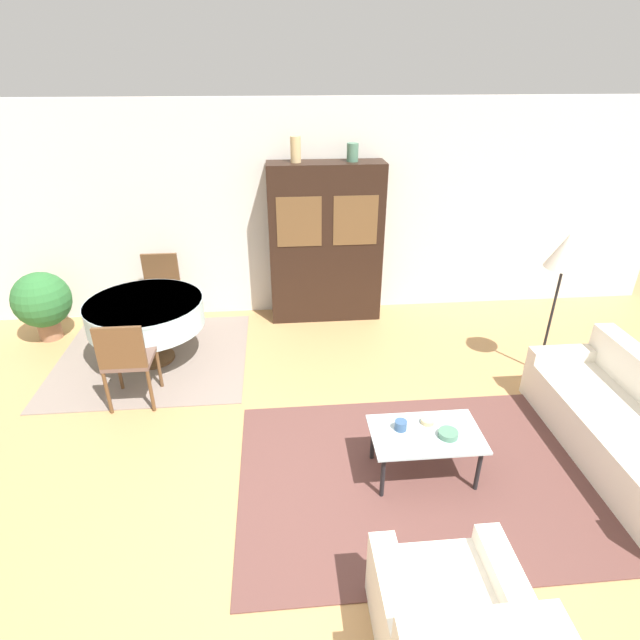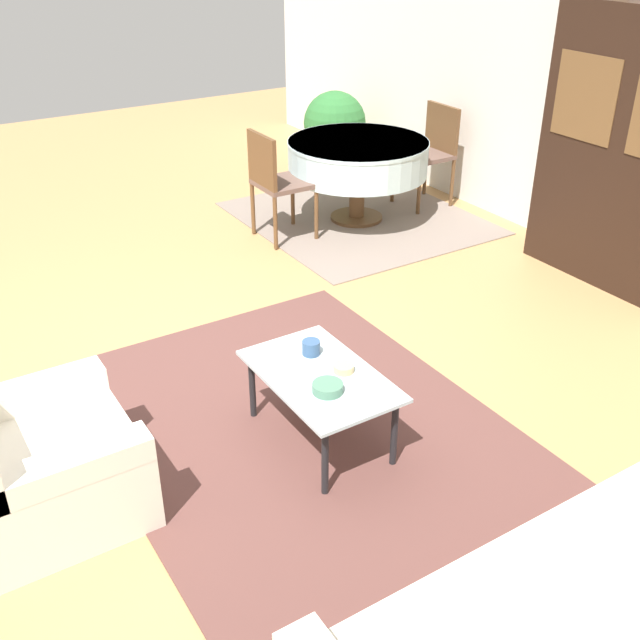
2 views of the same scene
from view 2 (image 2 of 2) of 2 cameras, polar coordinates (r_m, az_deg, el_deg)
name	(u,v)px [view 2 (image 2 of 2)]	position (r m, az deg, el deg)	size (l,w,h in m)	color
ground_plane	(186,378)	(4.72, -10.19, -4.38)	(14.00, 14.00, 0.00)	tan
wall_back	(615,88)	(6.34, 21.58, 16.10)	(10.00, 0.06, 2.70)	silver
area_rug	(312,440)	(4.14, -0.58, -9.14)	(2.99, 2.05, 0.01)	brown
dining_rug	(358,218)	(7.06, 2.93, 7.77)	(2.13, 1.93, 0.01)	gray
armchair	(34,467)	(3.79, -20.98, -10.41)	(0.82, 0.83, 0.73)	silver
coffee_table	(320,381)	(3.93, 0.00, -4.71)	(0.88, 0.54, 0.42)	black
display_cabinet	(634,153)	(5.96, 22.80, 11.66)	(1.41, 0.42, 2.01)	black
dining_table	(358,158)	(6.84, 2.90, 12.26)	(1.26, 1.26, 0.73)	brown
dining_chair_near	(275,178)	(6.43, -3.43, 10.72)	(0.44, 0.44, 0.93)	brown
dining_chair_far	(431,148)	(7.35, 8.46, 12.84)	(0.44, 0.44, 0.93)	brown
cup	(311,348)	(4.05, -0.68, -2.12)	(0.10, 0.10, 0.08)	#33517A
bowl	(328,388)	(3.76, 0.59, -5.18)	(0.16, 0.16, 0.05)	#4C7A60
bowl_small	(344,368)	(3.92, 1.82, -3.68)	(0.11, 0.11, 0.04)	tan
potted_plant	(335,125)	(8.30, 1.13, 14.64)	(0.67, 0.67, 0.85)	#93664C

